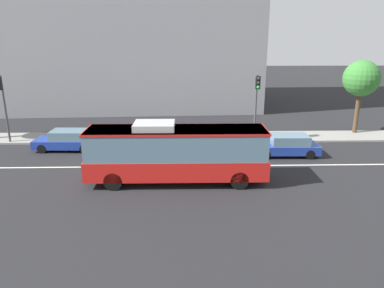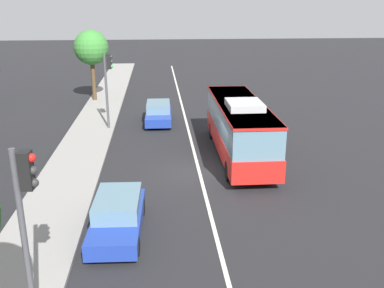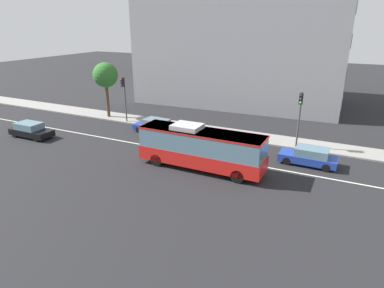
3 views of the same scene
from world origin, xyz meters
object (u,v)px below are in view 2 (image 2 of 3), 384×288
object	(u,v)px
sedan_blue_ahead	(118,215)
street_tree_kerbside_left	(91,48)
traffic_light_mid_block	(27,212)
sedan_blue	(158,113)
traffic_light_near_corner	(108,78)
transit_bus	(239,126)

from	to	relation	value
sedan_blue_ahead	street_tree_kerbside_left	bearing A→B (deg)	-168.32
sedan_blue_ahead	traffic_light_mid_block	world-z (taller)	traffic_light_mid_block
sedan_blue	traffic_light_near_corner	bearing A→B (deg)	-63.28
transit_bus	street_tree_kerbside_left	size ratio (longest dim) A/B	1.63
traffic_light_near_corner	traffic_light_mid_block	size ratio (longest dim) A/B	1.00
transit_bus	street_tree_kerbside_left	world-z (taller)	street_tree_kerbside_left
sedan_blue	street_tree_kerbside_left	size ratio (longest dim) A/B	0.74
transit_bus	traffic_light_near_corner	xyz separation A→B (m)	(5.97, 7.78, 1.75)
sedan_blue	traffic_light_near_corner	distance (m)	4.62
sedan_blue	traffic_light_mid_block	distance (m)	21.02
transit_bus	sedan_blue_ahead	xyz separation A→B (m)	(-7.99, 6.17, -1.09)
street_tree_kerbside_left	sedan_blue	bearing A→B (deg)	-143.09
traffic_light_mid_block	traffic_light_near_corner	bearing A→B (deg)	94.16
sedan_blue	traffic_light_mid_block	world-z (taller)	traffic_light_mid_block
sedan_blue_ahead	transit_bus	bearing A→B (deg)	144.43
transit_bus	traffic_light_near_corner	world-z (taller)	traffic_light_near_corner
traffic_light_mid_block	street_tree_kerbside_left	xyz separation A→B (m)	(27.95, 2.22, 1.06)
sedan_blue_ahead	traffic_light_near_corner	bearing A→B (deg)	-171.32
traffic_light_mid_block	street_tree_kerbside_left	world-z (taller)	street_tree_kerbside_left
transit_bus	sedan_blue_ahead	size ratio (longest dim) A/B	2.20
street_tree_kerbside_left	transit_bus	bearing A→B (deg)	-146.09
traffic_light_near_corner	traffic_light_mid_block	bearing A→B (deg)	-93.51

